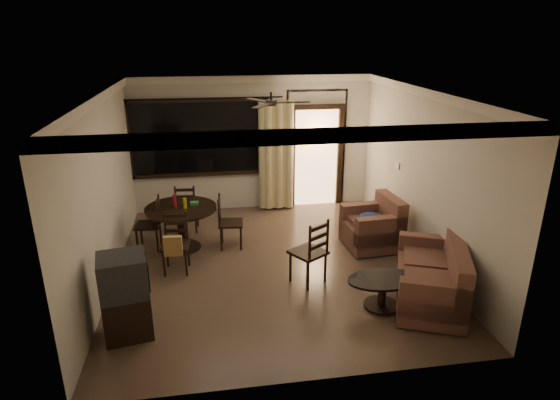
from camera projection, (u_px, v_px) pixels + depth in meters
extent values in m
plane|color=#7F6651|center=(272.00, 265.00, 7.71)|extent=(5.50, 5.50, 0.00)
plane|color=beige|center=(253.00, 144.00, 9.79)|extent=(5.00, 0.00, 5.00)
plane|color=beige|center=(310.00, 268.00, 4.68)|extent=(5.00, 0.00, 5.00)
plane|color=beige|center=(103.00, 192.00, 6.87)|extent=(0.00, 5.50, 5.50)
plane|color=beige|center=(424.00, 177.00, 7.60)|extent=(0.00, 5.50, 5.50)
plane|color=white|center=(271.00, 92.00, 6.75)|extent=(5.50, 5.50, 0.00)
cube|color=black|center=(200.00, 138.00, 9.54)|extent=(2.70, 0.04, 1.45)
cylinder|color=black|center=(202.00, 98.00, 9.19)|extent=(3.20, 0.03, 0.03)
cube|color=#FFC684|center=(316.00, 158.00, 10.06)|extent=(0.91, 0.03, 2.08)
cube|color=white|center=(397.00, 165.00, 8.61)|extent=(0.02, 0.18, 0.12)
cylinder|color=black|center=(271.00, 96.00, 6.78)|extent=(0.03, 0.03, 0.12)
cylinder|color=black|center=(271.00, 103.00, 6.81)|extent=(0.16, 0.16, 0.08)
cylinder|color=black|center=(181.00, 208.00, 8.06)|extent=(1.23, 1.23, 0.04)
cylinder|color=black|center=(182.00, 228.00, 8.19)|extent=(0.12, 0.12, 0.72)
cylinder|color=black|center=(184.00, 247.00, 8.31)|extent=(0.62, 0.62, 0.03)
cylinder|color=maroon|center=(175.00, 201.00, 8.06)|extent=(0.06, 0.06, 0.22)
cylinder|color=#ACA412|center=(185.00, 203.00, 7.98)|extent=(0.06, 0.06, 0.18)
cube|color=#24793A|center=(194.00, 203.00, 8.18)|extent=(0.14, 0.10, 0.05)
cube|color=black|center=(148.00, 225.00, 8.14)|extent=(0.45, 0.45, 0.04)
cube|color=black|center=(231.00, 223.00, 8.22)|extent=(0.45, 0.45, 0.04)
cube|color=black|center=(175.00, 245.00, 7.37)|extent=(0.45, 0.45, 0.04)
cube|color=#B1844B|center=(173.00, 246.00, 7.12)|extent=(0.29, 0.10, 0.32)
cube|color=black|center=(187.00, 208.00, 8.91)|extent=(0.45, 0.45, 0.04)
cube|color=black|center=(128.00, 314.00, 5.86)|extent=(0.65, 0.61, 0.58)
cube|color=black|center=(123.00, 276.00, 5.67)|extent=(0.65, 0.61, 0.52)
cube|color=black|center=(147.00, 272.00, 5.77)|extent=(0.10, 0.41, 0.35)
cube|color=#452420|center=(429.00, 286.00, 6.63)|extent=(1.43, 1.85, 0.41)
cube|color=#452420|center=(456.00, 267.00, 6.44)|extent=(0.81, 1.60, 0.67)
cube|color=#452420|center=(434.00, 301.00, 5.90)|extent=(0.88, 0.50, 0.51)
cube|color=#452420|center=(427.00, 251.00, 7.23)|extent=(0.88, 0.50, 0.51)
cube|color=#452420|center=(427.00, 271.00, 6.56)|extent=(1.12, 1.56, 0.12)
cube|color=#452420|center=(371.00, 235.00, 8.29)|extent=(0.96, 0.96, 0.42)
cube|color=#452420|center=(390.00, 215.00, 8.25)|extent=(0.28, 0.90, 0.68)
cube|color=#452420|center=(380.00, 232.00, 7.90)|extent=(0.90, 0.26, 0.52)
cube|color=#452420|center=(364.00, 216.00, 8.54)|extent=(0.90, 0.26, 0.52)
cube|color=#452420|center=(369.00, 222.00, 8.20)|extent=(0.68, 0.73, 0.13)
ellipsoid|color=navy|center=(370.00, 216.00, 8.16)|extent=(0.38, 0.31, 0.11)
ellipsoid|color=black|center=(383.00, 280.00, 6.41)|extent=(1.00, 0.60, 0.03)
cylinder|color=black|center=(382.00, 293.00, 6.48)|extent=(0.11, 0.11, 0.40)
cylinder|color=black|center=(381.00, 305.00, 6.55)|extent=(0.49, 0.49, 0.03)
cube|color=black|center=(308.00, 252.00, 7.03)|extent=(0.64, 0.64, 0.04)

